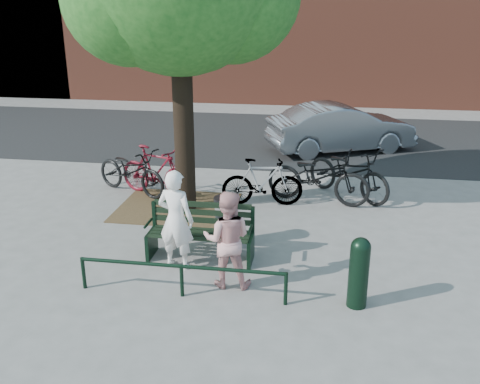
% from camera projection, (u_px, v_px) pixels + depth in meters
% --- Properties ---
extents(ground, '(90.00, 90.00, 0.00)m').
position_uv_depth(ground, '(201.00, 259.00, 8.90)').
color(ground, gray).
rests_on(ground, ground).
extents(dirt_pit, '(2.40, 2.00, 0.02)m').
position_uv_depth(dirt_pit, '(177.00, 207.00, 11.09)').
color(dirt_pit, brown).
rests_on(dirt_pit, ground).
extents(road, '(40.00, 7.00, 0.01)m').
position_uv_depth(road, '(261.00, 137.00, 16.80)').
color(road, black).
rests_on(road, ground).
extents(park_bench, '(1.74, 0.54, 0.97)m').
position_uv_depth(park_bench, '(201.00, 231.00, 8.81)').
color(park_bench, black).
rests_on(park_bench, ground).
extents(guard_railing, '(3.06, 0.06, 0.51)m').
position_uv_depth(guard_railing, '(181.00, 271.00, 7.65)').
color(guard_railing, black).
rests_on(guard_railing, ground).
extents(person_left, '(0.66, 0.51, 1.63)m').
position_uv_depth(person_left, '(176.00, 220.00, 8.37)').
color(person_left, white).
rests_on(person_left, ground).
extents(person_right, '(0.76, 0.61, 1.49)m').
position_uv_depth(person_right, '(227.00, 239.00, 7.85)').
color(person_right, '#D79794').
rests_on(person_right, ground).
extents(bollard, '(0.28, 0.28, 1.04)m').
position_uv_depth(bollard, '(359.00, 270.00, 7.35)').
color(bollard, black).
rests_on(bollard, ground).
extents(litter_bin, '(0.43, 0.43, 0.88)m').
position_uv_depth(litter_bin, '(226.00, 221.00, 9.26)').
color(litter_bin, gray).
rests_on(litter_bin, ground).
extents(bicycle_a, '(2.08, 1.51, 1.04)m').
position_uv_depth(bicycle_a, '(131.00, 171.00, 11.77)').
color(bicycle_a, black).
rests_on(bicycle_a, ground).
extents(bicycle_b, '(1.92, 1.11, 1.11)m').
position_uv_depth(bicycle_b, '(156.00, 171.00, 11.60)').
color(bicycle_b, maroon).
rests_on(bicycle_b, ground).
extents(bicycle_c, '(2.31, 1.23, 1.15)m').
position_uv_depth(bicycle_c, '(318.00, 176.00, 11.21)').
color(bicycle_c, black).
rests_on(bicycle_c, ground).
extents(bicycle_d, '(1.73, 0.69, 1.01)m').
position_uv_depth(bicycle_d, '(262.00, 182.00, 11.07)').
color(bicycle_d, gray).
rests_on(bicycle_d, ground).
extents(bicycle_e, '(2.13, 1.97, 1.13)m').
position_uv_depth(bicycle_e, '(349.00, 172.00, 11.53)').
color(bicycle_e, black).
rests_on(bicycle_e, ground).
extents(parked_car, '(4.32, 2.95, 1.35)m').
position_uv_depth(parked_car, '(341.00, 128.00, 15.02)').
color(parked_car, slate).
rests_on(parked_car, ground).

